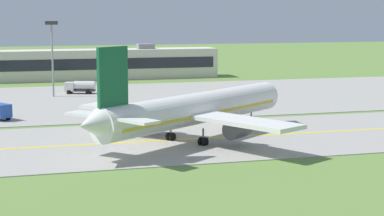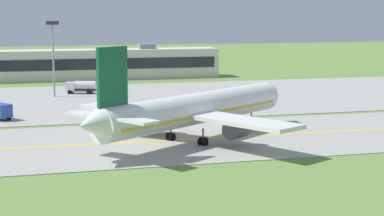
% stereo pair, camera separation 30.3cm
% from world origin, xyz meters
% --- Properties ---
extents(ground_plane, '(500.00, 500.00, 0.00)m').
position_xyz_m(ground_plane, '(0.00, 0.00, 0.00)').
color(ground_plane, olive).
extents(taxiway_strip, '(240.00, 28.00, 0.10)m').
position_xyz_m(taxiway_strip, '(0.00, 0.00, 0.05)').
color(taxiway_strip, '#9E9B93').
rests_on(taxiway_strip, ground).
extents(apron_pad, '(140.00, 52.00, 0.10)m').
position_xyz_m(apron_pad, '(10.00, 42.00, 0.05)').
color(apron_pad, '#9E9B93').
rests_on(apron_pad, ground).
extents(taxiway_centreline, '(220.00, 0.60, 0.01)m').
position_xyz_m(taxiway_centreline, '(0.00, 0.00, 0.11)').
color(taxiway_centreline, yellow).
rests_on(taxiway_centreline, taxiway_strip).
extents(airplane_lead, '(33.89, 29.00, 12.70)m').
position_xyz_m(airplane_lead, '(-0.69, -1.20, 4.13)').
color(airplane_lead, white).
rests_on(airplane_lead, ground).
extents(service_truck_baggage, '(6.34, 3.76, 2.65)m').
position_xyz_m(service_truck_baggage, '(-9.08, 52.90, 1.53)').
color(service_truck_baggage, silver).
rests_on(service_truck_baggage, ground).
extents(service_truck_catering, '(6.29, 3.27, 2.60)m').
position_xyz_m(service_truck_catering, '(14.59, 31.47, 1.53)').
color(service_truck_catering, orange).
rests_on(service_truck_catering, ground).
extents(terminal_building, '(58.94, 8.49, 8.53)m').
position_xyz_m(terminal_building, '(-1.23, 82.11, 3.69)').
color(terminal_building, beige).
rests_on(terminal_building, ground).
extents(apron_light_mast, '(2.40, 0.50, 14.70)m').
position_xyz_m(apron_light_mast, '(-14.63, 49.47, 9.33)').
color(apron_light_mast, gray).
rests_on(apron_light_mast, ground).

